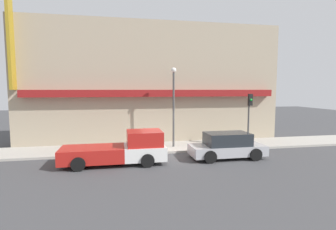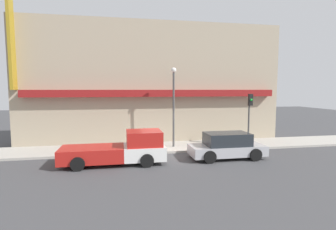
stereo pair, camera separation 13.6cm
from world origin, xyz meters
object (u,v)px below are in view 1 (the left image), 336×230
(street_lamp, at_px, (174,97))
(fire_hydrant, at_px, (146,144))
(pickup_truck, at_px, (121,150))
(traffic_light, at_px, (249,110))
(parked_car, at_px, (227,146))

(street_lamp, bearing_deg, fire_hydrant, -163.47)
(pickup_truck, bearing_deg, traffic_light, 13.83)
(pickup_truck, bearing_deg, street_lamp, 39.14)
(fire_hydrant, distance_m, traffic_light, 7.49)
(pickup_truck, xyz_separation_m, traffic_light, (8.82, 2.36, 1.85))
(pickup_truck, relative_size, parked_car, 1.27)
(fire_hydrant, bearing_deg, pickup_truck, -123.65)
(parked_car, bearing_deg, street_lamp, 130.63)
(fire_hydrant, xyz_separation_m, street_lamp, (1.95, 0.58, 3.04))
(fire_hydrant, relative_size, traffic_light, 0.19)
(street_lamp, xyz_separation_m, traffic_light, (5.23, -0.68, -0.89))
(fire_hydrant, distance_m, street_lamp, 3.65)
(parked_car, distance_m, traffic_light, 4.02)
(street_lamp, bearing_deg, traffic_light, -7.39)
(pickup_truck, distance_m, street_lamp, 5.44)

